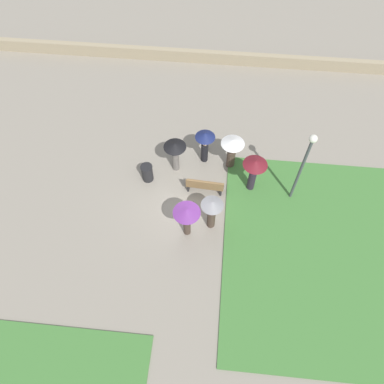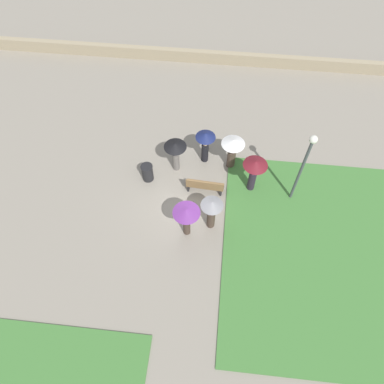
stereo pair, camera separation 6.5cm
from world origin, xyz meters
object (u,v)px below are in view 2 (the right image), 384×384
(crowd_person_grey, at_px, (212,209))
(lamp_post, at_px, (305,161))
(park_bench, at_px, (205,186))
(crowd_person_navy, at_px, (205,142))
(crowd_person_black, at_px, (175,150))
(trash_bin, at_px, (147,173))
(crowd_person_purple, at_px, (186,215))
(crowd_person_white, at_px, (233,148))
(crowd_person_maroon, at_px, (254,169))

(crowd_person_grey, bearing_deg, lamp_post, -131.47)
(park_bench, distance_m, crowd_person_grey, 1.88)
(crowd_person_navy, height_order, crowd_person_black, crowd_person_navy)
(crowd_person_navy, distance_m, crowd_person_black, 1.43)
(trash_bin, distance_m, crowd_person_black, 1.65)
(crowd_person_purple, distance_m, crowd_person_black, 3.42)
(crowd_person_white, distance_m, crowd_person_black, 2.55)
(trash_bin, relative_size, crowd_person_black, 0.51)
(crowd_person_grey, relative_size, crowd_person_black, 1.04)
(trash_bin, bearing_deg, crowd_person_black, -148.90)
(trash_bin, relative_size, crowd_person_purple, 0.49)
(lamp_post, distance_m, crowd_person_black, 5.54)
(lamp_post, bearing_deg, crowd_person_grey, 27.05)
(crowd_person_navy, bearing_deg, trash_bin, 114.53)
(crowd_person_black, bearing_deg, crowd_person_white, 122.70)
(crowd_person_white, height_order, crowd_person_maroon, crowd_person_maroon)
(park_bench, bearing_deg, trash_bin, -6.62)
(crowd_person_navy, height_order, crowd_person_purple, crowd_person_navy)
(crowd_person_white, bearing_deg, park_bench, -26.55)
(crowd_person_maroon, bearing_deg, trash_bin, 148.61)
(trash_bin, height_order, crowd_person_navy, crowd_person_navy)
(park_bench, height_order, trash_bin, park_bench)
(lamp_post, relative_size, crowd_person_white, 2.26)
(crowd_person_grey, height_order, crowd_person_maroon, crowd_person_maroon)
(crowd_person_purple, xyz_separation_m, crowd_person_black, (0.87, -3.31, -0.12))
(crowd_person_white, bearing_deg, crowd_person_maroon, 44.94)
(park_bench, distance_m, crowd_person_maroon, 2.29)
(crowd_person_white, distance_m, crowd_person_grey, 3.36)
(park_bench, xyz_separation_m, crowd_person_navy, (0.16, -1.84, 0.82))
(crowd_person_navy, bearing_deg, crowd_person_maroon, -127.46)
(park_bench, height_order, crowd_person_grey, crowd_person_grey)
(lamp_post, bearing_deg, park_bench, 1.47)
(crowd_person_grey, bearing_deg, crowd_person_black, -35.86)
(park_bench, xyz_separation_m, lamp_post, (-3.83, -0.10, 2.16))
(trash_bin, height_order, crowd_person_maroon, crowd_person_maroon)
(crowd_person_navy, bearing_deg, crowd_person_grey, -175.32)
(park_bench, xyz_separation_m, crowd_person_black, (1.44, -1.20, 0.83))
(lamp_post, height_order, crowd_person_grey, lamp_post)
(lamp_post, height_order, crowd_person_white, lamp_post)
(crowd_person_purple, bearing_deg, lamp_post, 146.59)
(trash_bin, bearing_deg, crowd_person_purple, 129.00)
(crowd_person_purple, relative_size, crowd_person_maroon, 0.93)
(park_bench, xyz_separation_m, crowd_person_purple, (0.57, 2.11, 0.95))
(lamp_post, height_order, crowd_person_purple, lamp_post)
(crowd_person_black, bearing_deg, crowd_person_purple, 37.74)
(crowd_person_white, xyz_separation_m, crowd_person_black, (2.52, 0.43, 0.04))
(park_bench, height_order, crowd_person_white, crowd_person_white)
(park_bench, relative_size, crowd_person_maroon, 0.86)
(crowd_person_maroon, bearing_deg, crowd_person_purple, -166.69)
(lamp_post, bearing_deg, crowd_person_navy, -23.57)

